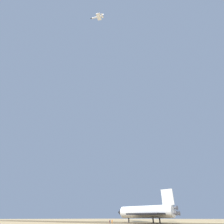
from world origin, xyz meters
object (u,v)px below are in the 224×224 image
object	(u,v)px
space_shuttle	(145,212)
ground_crew_mid_fuselage	(110,221)
ground_crew_near_wingtip	(109,221)
ground_crew_near_nose	(112,221)
chase_jet_trailing	(97,17)

from	to	relation	value
space_shuttle	ground_crew_mid_fuselage	xyz separation A→B (m)	(12.25, 15.60, -4.41)
ground_crew_near_wingtip	ground_crew_mid_fuselage	bearing A→B (deg)	40.53
ground_crew_near_nose	ground_crew_near_wingtip	distance (m)	2.98
chase_jet_trailing	ground_crew_near_nose	bearing A→B (deg)	176.07
space_shuttle	ground_crew_near_nose	world-z (taller)	space_shuttle
ground_crew_near_wingtip	space_shuttle	bearing A→B (deg)	42.96
space_shuttle	ground_crew_near_nose	distance (m)	19.89
ground_crew_near_nose	ground_crew_near_wingtip	world-z (taller)	same
space_shuttle	ground_crew_near_wingtip	xyz separation A→B (m)	(12.42, 15.79, -4.41)
space_shuttle	ground_crew_near_wingtip	world-z (taller)	space_shuttle
ground_crew_near_wingtip	ground_crew_near_nose	bearing A→B (deg)	-29.39
ground_crew_near_nose	ground_crew_mid_fuselage	world-z (taller)	same
space_shuttle	chase_jet_trailing	world-z (taller)	chase_jet_trailing
ground_crew_mid_fuselage	space_shuttle	bearing A→B (deg)	-122.37
space_shuttle	ground_crew_mid_fuselage	distance (m)	20.32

